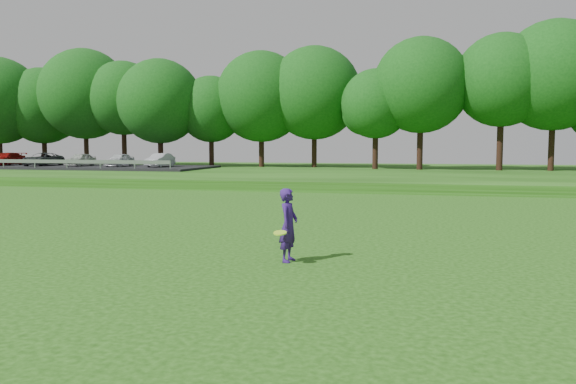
# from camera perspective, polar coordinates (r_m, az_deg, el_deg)

# --- Properties ---
(ground) EXTENTS (140.00, 140.00, 0.00)m
(ground) POSITION_cam_1_polar(r_m,az_deg,el_deg) (14.53, -14.85, -6.27)
(ground) COLOR #19420C
(ground) RESTS_ON ground
(berm) EXTENTS (130.00, 30.00, 0.60)m
(berm) POSITION_cam_1_polar(r_m,az_deg,el_deg) (47.06, 5.42, 1.84)
(berm) COLOR #19420C
(berm) RESTS_ON ground
(walking_path) EXTENTS (130.00, 1.60, 0.04)m
(walking_path) POSITION_cam_1_polar(r_m,az_deg,el_deg) (33.32, 1.88, 0.13)
(walking_path) COLOR gray
(walking_path) RESTS_ON ground
(treeline) EXTENTS (104.00, 7.00, 15.00)m
(treeline) POSITION_cam_1_polar(r_m,az_deg,el_deg) (51.23, 6.16, 10.81)
(treeline) COLOR #104710
(treeline) RESTS_ON berm
(parking_lot) EXTENTS (24.00, 9.00, 1.38)m
(parking_lot) POSITION_cam_1_polar(r_m,az_deg,el_deg) (55.14, -20.88, 2.74)
(parking_lot) COLOR black
(parking_lot) RESTS_ON berm
(woman) EXTENTS (0.48, 0.97, 1.73)m
(woman) POSITION_cam_1_polar(r_m,az_deg,el_deg) (13.21, 0.05, -3.39)
(woman) COLOR navy
(woman) RESTS_ON ground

